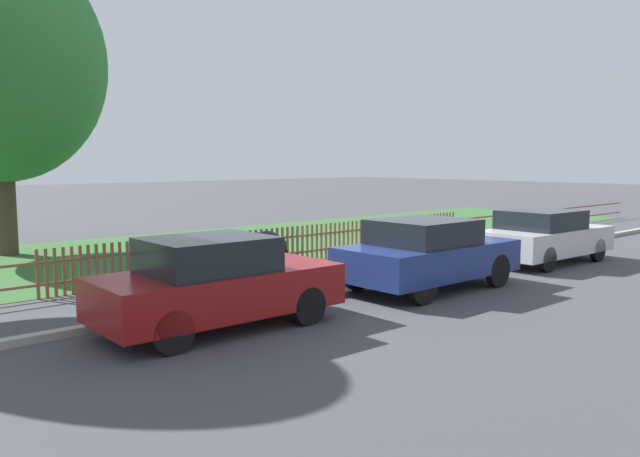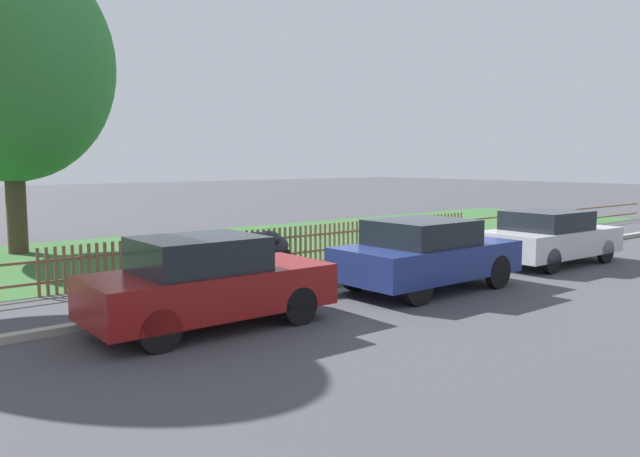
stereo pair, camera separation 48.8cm
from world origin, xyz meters
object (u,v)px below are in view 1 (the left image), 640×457
object	(u,v)px
parked_car_silver_hatchback	(216,283)
covered_motorcycle	(253,249)
parked_car_black_saloon	(427,253)
parked_car_navy_estate	(544,236)

from	to	relation	value
parked_car_silver_hatchback	covered_motorcycle	size ratio (longest dim) A/B	1.80
parked_car_black_saloon	parked_car_navy_estate	world-z (taller)	parked_car_black_saloon
parked_car_silver_hatchback	parked_car_black_saloon	world-z (taller)	parked_car_silver_hatchback
parked_car_navy_estate	covered_motorcycle	size ratio (longest dim) A/B	1.86
covered_motorcycle	parked_car_navy_estate	bearing A→B (deg)	-26.91
parked_car_black_saloon	parked_car_navy_estate	xyz separation A→B (m)	(4.74, 0.13, -0.05)
covered_motorcycle	parked_car_black_saloon	bearing A→B (deg)	-63.01
parked_car_silver_hatchback	covered_motorcycle	xyz separation A→B (m)	(3.01, 3.29, -0.11)
parked_car_silver_hatchback	parked_car_navy_estate	world-z (taller)	parked_car_silver_hatchback
parked_car_silver_hatchback	covered_motorcycle	distance (m)	4.46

